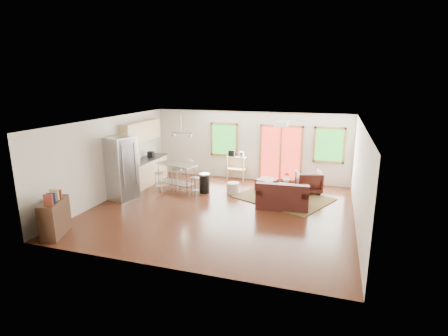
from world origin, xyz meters
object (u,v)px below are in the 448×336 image
(coffee_table, at_px, (291,187))
(refrigerator, at_px, (121,168))
(ottoman, at_px, (267,185))
(kitchen_cart, at_px, (236,160))
(loveseat, at_px, (283,197))
(island, at_px, (177,172))
(rug, at_px, (283,198))
(armchair, at_px, (309,181))

(coffee_table, bearing_deg, refrigerator, -160.54)
(ottoman, distance_m, kitchen_cart, 1.83)
(kitchen_cart, bearing_deg, loveseat, -49.59)
(island, bearing_deg, rug, 2.84)
(ottoman, height_order, kitchen_cart, kitchen_cart)
(rug, height_order, coffee_table, coffee_table)
(loveseat, distance_m, refrigerator, 5.15)
(armchair, xyz_separation_m, refrigerator, (-5.67, -2.47, 0.59))
(armchair, distance_m, island, 4.54)
(refrigerator, relative_size, island, 1.29)
(coffee_table, height_order, kitchen_cart, kitchen_cart)
(armchair, bearing_deg, coffee_table, 36.21)
(loveseat, distance_m, island, 3.86)
(rug, xyz_separation_m, refrigerator, (-4.95, -1.60, 0.99))
(coffee_table, distance_m, ottoman, 0.99)
(refrigerator, distance_m, kitchen_cart, 4.38)
(coffee_table, bearing_deg, island, -174.06)
(island, relative_size, kitchen_cart, 1.36)
(ottoman, bearing_deg, kitchen_cart, 143.57)
(refrigerator, bearing_deg, island, 64.73)
(armchair, distance_m, refrigerator, 6.22)
(coffee_table, height_order, refrigerator, refrigerator)
(island, bearing_deg, refrigerator, -131.60)
(coffee_table, distance_m, armchair, 0.83)
(rug, distance_m, ottoman, 0.95)
(rug, distance_m, loveseat, 0.92)
(coffee_table, height_order, island, island)
(coffee_table, relative_size, armchair, 1.17)
(ottoman, bearing_deg, refrigerator, -152.23)
(island, bearing_deg, kitchen_cart, 49.08)
(island, bearing_deg, armchair, 13.44)
(armchair, relative_size, refrigerator, 0.41)
(ottoman, xyz_separation_m, kitchen_cart, (-1.40, 1.03, 0.58))
(refrigerator, xyz_separation_m, island, (1.26, 1.42, -0.38))
(rug, distance_m, coffee_table, 0.44)
(loveseat, distance_m, ottoman, 1.70)
(rug, relative_size, loveseat, 1.73)
(loveseat, relative_size, coffee_table, 1.62)
(ottoman, xyz_separation_m, island, (-3.02, -0.83, 0.43))
(armchair, xyz_separation_m, ottoman, (-1.39, -0.22, -0.21))
(refrigerator, bearing_deg, rug, 34.27)
(rug, relative_size, refrigerator, 1.37)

